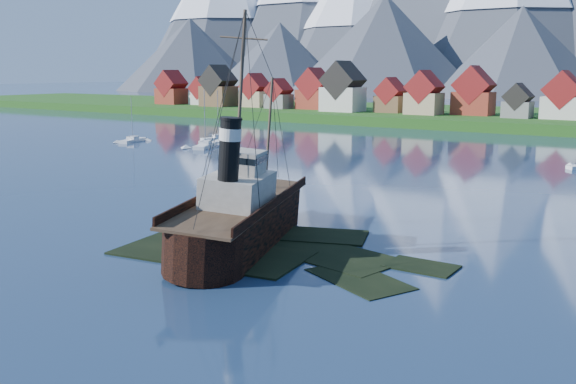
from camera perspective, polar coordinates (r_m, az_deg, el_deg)
The scene contains 8 objects.
ground at distance 60.58m, azimuth -3.39°, elevation -5.51°, with size 1400.00×1400.00×0.00m, color navy.
shoal at distance 61.36m, azimuth -0.84°, elevation -5.62°, with size 31.71×21.24×1.14m.
seawall at distance 182.60m, azimuth 22.42°, elevation 4.64°, with size 600.00×2.50×2.00m, color #3F3D38.
town at distance 210.11m, azimuth 14.76°, elevation 8.26°, with size 250.96×16.69×17.30m.
tugboat_wreck at distance 63.96m, azimuth -3.50°, elevation -1.90°, with size 6.88×29.64×23.49m.
sailboat_a at distance 159.13m, azimuth -13.63°, elevation 4.45°, with size 4.74×9.41×11.15m.
sailboat_b at distance 158.42m, azimuth -6.21°, elevation 4.68°, with size 5.73×8.81×12.65m.
sailboat_c at distance 144.31m, azimuth -7.35°, elevation 4.06°, with size 6.47×10.51×13.32m.
Camera 1 is at (35.06, -46.39, 16.99)m, focal length 40.00 mm.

